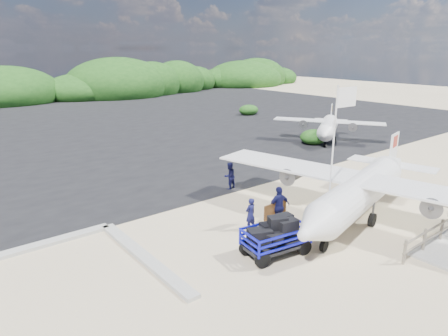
# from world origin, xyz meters

# --- Properties ---
(ground) EXTENTS (160.00, 160.00, 0.00)m
(ground) POSITION_xyz_m (0.00, 0.00, 0.00)
(ground) COLOR beige
(asphalt_apron) EXTENTS (90.00, 50.00, 0.04)m
(asphalt_apron) POSITION_xyz_m (0.00, 30.00, 0.00)
(asphalt_apron) COLOR #B2B2B2
(asphalt_apron) RESTS_ON ground
(lagoon) EXTENTS (9.00, 7.00, 0.40)m
(lagoon) POSITION_xyz_m (-9.00, 1.50, 0.00)
(lagoon) COLOR #B2B2B2
(lagoon) RESTS_ON ground
(vegetation_band) EXTENTS (124.00, 8.00, 4.40)m
(vegetation_band) POSITION_xyz_m (0.00, 55.00, 0.00)
(vegetation_band) COLOR #B2B2B2
(vegetation_band) RESTS_ON ground
(fence) EXTENTS (6.40, 2.00, 1.10)m
(fence) POSITION_xyz_m (6.00, -5.00, 0.00)
(fence) COLOR #B2B2B2
(fence) RESTS_ON ground
(baggage_cart) EXTENTS (2.99, 1.99, 1.39)m
(baggage_cart) POSITION_xyz_m (-0.28, -1.47, 0.00)
(baggage_cart) COLOR #0C10BC
(baggage_cart) RESTS_ON ground
(flagpole) EXTENTS (1.30, 0.59, 6.38)m
(flagpole) POSITION_xyz_m (3.40, -1.14, 0.00)
(flagpole) COLOR white
(flagpole) RESTS_ON ground
(signboard) EXTENTS (1.51, 0.20, 1.24)m
(signboard) POSITION_xyz_m (1.51, 0.32, 0.00)
(signboard) COLOR #593719
(signboard) RESTS_ON ground
(crew_a) EXTENTS (0.57, 0.39, 1.51)m
(crew_a) POSITION_xyz_m (0.44, 0.81, 0.76)
(crew_a) COLOR #111342
(crew_a) RESTS_ON ground
(crew_b) EXTENTS (0.83, 0.67, 1.59)m
(crew_b) POSITION_xyz_m (3.16, 5.62, 0.80)
(crew_b) COLOR #111342
(crew_b) RESTS_ON ground
(crew_c) EXTENTS (1.20, 0.67, 1.93)m
(crew_c) POSITION_xyz_m (1.70, 0.29, 0.96)
(crew_c) COLOR #111342
(crew_c) RESTS_ON ground
(aircraft_large) EXTENTS (17.54, 17.54, 4.35)m
(aircraft_large) POSITION_xyz_m (9.34, 19.48, 0.00)
(aircraft_large) COLOR #B2B2B2
(aircraft_large) RESTS_ON ground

